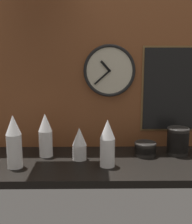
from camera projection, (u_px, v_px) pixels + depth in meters
ground_plane at (92, 163)px, 1.62m from camera, size 1.60×0.56×0.04m
wall_tiled_back at (92, 66)px, 1.77m from camera, size 1.60×0.03×1.05m
cup_stack_center at (79, 144)px, 1.61m from camera, size 0.08×0.08×0.19m
cup_stack_left at (14, 142)px, 1.48m from camera, size 0.08×0.08×0.29m
cup_stack_center_right at (107, 143)px, 1.50m from camera, size 0.08×0.08×0.26m
cup_stack_center_left at (45, 135)px, 1.66m from camera, size 0.08×0.08×0.26m
bowl_stack_right at (145, 148)px, 1.68m from camera, size 0.13×0.13×0.08m
bowl_stack_far_right at (178, 141)px, 1.70m from camera, size 0.13×0.13×0.17m
wall_clock at (109, 71)px, 1.75m from camera, size 0.33×0.03×0.33m
menu_board at (176, 89)px, 1.79m from camera, size 0.45×0.01×0.54m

